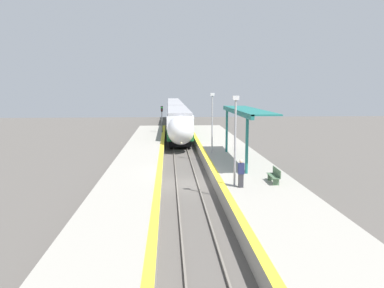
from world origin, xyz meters
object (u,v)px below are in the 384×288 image
object	(u,v)px
lamppost_near	(235,135)
lamppost_mid	(212,119)
platform_bench	(275,175)
person_waiting	(241,173)
train	(175,113)
railway_signal	(162,119)

from	to	relation	value
lamppost_near	lamppost_mid	bearing A→B (deg)	90.00
platform_bench	person_waiting	world-z (taller)	person_waiting
platform_bench	lamppost_near	world-z (taller)	lamppost_near
train	person_waiting	world-z (taller)	train
train	platform_bench	distance (m)	44.28
lamppost_mid	platform_bench	bearing A→B (deg)	-76.95
train	person_waiting	distance (m)	44.98
railway_signal	lamppost_mid	bearing A→B (deg)	-73.36
railway_signal	train	bearing A→B (deg)	83.23
lamppost_near	lamppost_mid	distance (m)	11.37
platform_bench	lamppost_near	size ratio (longest dim) A/B	0.31
railway_signal	lamppost_mid	world-z (taller)	lamppost_mid
person_waiting	platform_bench	bearing A→B (deg)	22.21
platform_bench	railway_signal	size ratio (longest dim) A/B	0.38
railway_signal	lamppost_near	bearing A→B (deg)	-80.19
platform_bench	railway_signal	world-z (taller)	railway_signal
train	railway_signal	size ratio (longest dim) A/B	14.01
railway_signal	lamppost_mid	size ratio (longest dim) A/B	0.81
person_waiting	lamppost_mid	world-z (taller)	lamppost_mid
platform_bench	lamppost_mid	bearing A→B (deg)	103.05
person_waiting	lamppost_mid	distance (m)	12.03
railway_signal	lamppost_near	size ratio (longest dim) A/B	0.81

